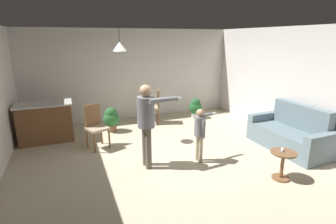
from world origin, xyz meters
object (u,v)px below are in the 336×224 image
(person_adult, at_px, (147,117))
(potted_plant_by_wall, at_px, (111,118))
(side_table_by_couch, at_px, (283,162))
(dining_chair_by_counter, at_px, (96,125))
(potted_plant_corner, at_px, (195,107))
(couch_floral, at_px, (290,135))
(person_child, at_px, (200,129))
(kitchen_counter, at_px, (46,122))
(dining_chair_near_wall, at_px, (154,105))
(spare_remote_on_table, at_px, (282,150))

(person_adult, relative_size, potted_plant_by_wall, 2.44)
(side_table_by_couch, xyz_separation_m, dining_chair_by_counter, (-2.89, 2.64, 0.22))
(dining_chair_by_counter, distance_m, potted_plant_corner, 3.39)
(couch_floral, bearing_deg, person_child, 84.35)
(couch_floral, relative_size, person_child, 1.64)
(couch_floral, relative_size, person_adult, 1.12)
(kitchen_counter, relative_size, dining_chair_near_wall, 1.26)
(dining_chair_near_wall, height_order, potted_plant_corner, dining_chair_near_wall)
(couch_floral, height_order, person_child, person_child)
(potted_plant_by_wall, bearing_deg, person_child, -60.85)
(couch_floral, bearing_deg, person_adult, 82.84)
(kitchen_counter, xyz_separation_m, potted_plant_by_wall, (1.58, 0.11, -0.11))
(side_table_by_couch, relative_size, person_adult, 0.32)
(side_table_by_couch, xyz_separation_m, dining_chair_near_wall, (-1.10, 3.85, 0.22))
(dining_chair_by_counter, height_order, potted_plant_corner, dining_chair_by_counter)
(couch_floral, bearing_deg, side_table_by_couch, 128.58)
(couch_floral, relative_size, potted_plant_by_wall, 2.74)
(couch_floral, height_order, side_table_by_couch, couch_floral)
(side_table_by_couch, height_order, person_adult, person_adult)
(spare_remote_on_table, bearing_deg, person_child, 133.07)
(kitchen_counter, height_order, spare_remote_on_table, kitchen_counter)
(couch_floral, bearing_deg, potted_plant_by_wall, 52.80)
(kitchen_counter, relative_size, person_child, 1.14)
(couch_floral, xyz_separation_m, person_child, (-2.21, 0.18, 0.36))
(person_child, relative_size, dining_chair_by_counter, 1.11)
(dining_chair_near_wall, bearing_deg, kitchen_counter, 112.99)
(kitchen_counter, height_order, potted_plant_corner, kitchen_counter)
(side_table_by_couch, bearing_deg, dining_chair_near_wall, 105.90)
(couch_floral, height_order, person_adult, person_adult)
(person_child, xyz_separation_m, spare_remote_on_table, (1.03, -1.11, -0.15))
(dining_chair_by_counter, distance_m, potted_plant_by_wall, 1.08)
(couch_floral, bearing_deg, dining_chair_by_counter, 66.73)
(side_table_by_couch, relative_size, person_child, 0.47)
(person_adult, distance_m, person_child, 1.10)
(kitchen_counter, height_order, person_adult, person_adult)
(dining_chair_by_counter, distance_m, dining_chair_near_wall, 2.17)
(kitchen_counter, distance_m, side_table_by_couch, 5.28)
(person_adult, xyz_separation_m, dining_chair_near_wall, (0.98, 2.52, -0.46))
(couch_floral, distance_m, side_table_by_couch, 1.53)
(side_table_by_couch, height_order, potted_plant_by_wall, potted_plant_by_wall)
(person_child, bearing_deg, potted_plant_by_wall, -156.57)
(dining_chair_near_wall, bearing_deg, couch_floral, -126.03)
(kitchen_counter, relative_size, potted_plant_by_wall, 1.90)
(dining_chair_near_wall, bearing_deg, dining_chair_by_counter, 139.52)
(side_table_by_couch, bearing_deg, person_child, 131.92)
(kitchen_counter, xyz_separation_m, side_table_by_couch, (3.97, -3.48, -0.15))
(couch_floral, height_order, dining_chair_by_counter, same)
(dining_chair_by_counter, xyz_separation_m, potted_plant_corner, (3.15, 1.22, -0.20))
(side_table_by_couch, relative_size, dining_chair_near_wall, 0.52)
(kitchen_counter, bearing_deg, dining_chair_by_counter, -37.86)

